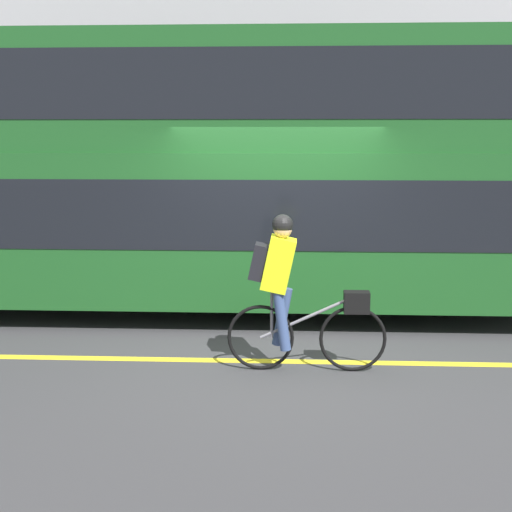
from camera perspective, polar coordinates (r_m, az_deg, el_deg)
name	(u,v)px	position (r m, az deg, el deg)	size (l,w,h in m)	color
ground_plane	(274,357)	(7.92, 1.46, -8.05)	(80.00, 80.00, 0.00)	#38383A
road_center_line	(274,361)	(7.76, 1.42, -8.40)	(50.00, 0.14, 0.01)	yellow
sidewalk_curb	(282,264)	(13.03, 2.07, -0.68)	(60.00, 2.55, 0.12)	gray
building_facade	(284,4)	(14.45, 2.29, 19.49)	(60.00, 0.30, 9.73)	#9E9EA3
bus	(182,163)	(9.78, -5.94, 7.39)	(10.08, 2.59, 3.66)	black
cyclist_on_bike	(290,288)	(7.26, 2.75, -2.54)	(1.64, 0.32, 1.63)	black
trash_bin	(261,234)	(12.82, 0.39, 1.74)	(0.49, 0.49, 1.02)	#194C23
street_sign_post	(377,184)	(12.80, 9.68, 5.68)	(0.36, 0.09, 2.54)	#59595B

